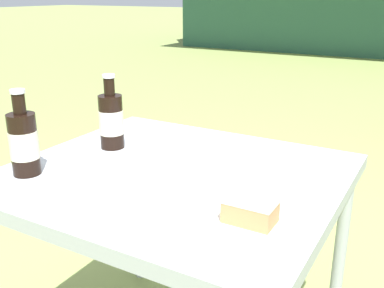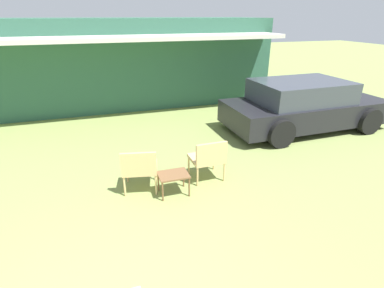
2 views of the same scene
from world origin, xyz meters
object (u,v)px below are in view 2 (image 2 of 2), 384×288
Objects in this scene: parked_car at (303,106)px; garden_side_table at (173,176)px; wicker_chair_plain at (208,157)px; wicker_chair_cushioned at (140,167)px.

parked_car reaches higher than garden_side_table.
parked_car is at bearing -153.42° from wicker_chair_plain.
wicker_chair_plain is (-3.46, -1.85, -0.18)m from parked_car.
wicker_chair_cushioned is at bearing 149.76° from garden_side_table.
wicker_chair_plain is 0.81m from garden_side_table.
wicker_chair_cushioned is (-4.74, -1.82, -0.18)m from parked_car.
parked_car is 5.38× the size of wicker_chair_plain.
parked_car is at bearing -147.02° from wicker_chair_cushioned.
wicker_chair_cushioned is 1.27m from wicker_chair_plain.
garden_side_table is (-4.21, -2.13, -0.31)m from parked_car.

